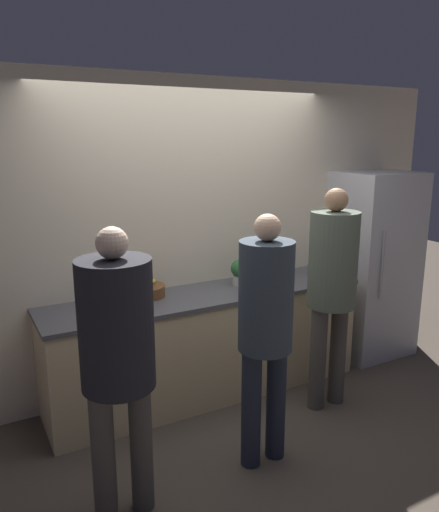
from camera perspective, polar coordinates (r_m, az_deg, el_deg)
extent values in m
plane|color=#4C4238|center=(4.15, 1.00, -17.23)|extent=(14.00, 14.00, 0.00)
cube|color=beige|center=(4.24, -3.41, 2.32)|extent=(5.20, 0.06, 2.60)
cube|color=beige|center=(4.24, -1.42, -10.09)|extent=(2.66, 0.62, 0.85)
cube|color=#4C4C51|center=(4.08, -1.46, -4.40)|extent=(2.69, 0.65, 0.03)
cube|color=#B7B7BC|center=(5.12, 17.09, -0.92)|extent=(0.74, 0.62, 1.80)
cylinder|color=#99999E|center=(4.72, 18.09, -1.06)|extent=(0.02, 0.02, 0.63)
cylinder|color=#4C4742|center=(3.03, -13.12, -21.46)|extent=(0.13, 0.13, 0.81)
cylinder|color=#4C4742|center=(3.08, -8.93, -20.60)|extent=(0.13, 0.13, 0.81)
cylinder|color=black|center=(2.70, -11.73, -7.65)|extent=(0.40, 0.40, 0.71)
sphere|color=beige|center=(2.58, -12.19, 1.47)|extent=(0.17, 0.17, 0.17)
cylinder|color=#232838|center=(3.39, 3.64, -17.05)|extent=(0.13, 0.13, 0.80)
cylinder|color=#232838|center=(3.48, 6.41, -16.22)|extent=(0.13, 0.13, 0.80)
cylinder|color=#333D47|center=(3.12, 5.33, -4.61)|extent=(0.35, 0.35, 0.70)
sphere|color=#DBAD89|center=(3.02, 5.51, 3.26)|extent=(0.17, 0.17, 0.17)
cylinder|color=#4C4742|center=(4.08, 11.17, -11.41)|extent=(0.13, 0.13, 0.84)
cylinder|color=#4C4742|center=(4.20, 13.35, -10.75)|extent=(0.13, 0.13, 0.84)
cylinder|color=#515B4C|center=(3.88, 12.86, -0.41)|extent=(0.37, 0.37, 0.74)
sphere|color=#936B4C|center=(3.80, 13.22, 6.28)|extent=(0.18, 0.18, 0.18)
cylinder|color=brown|center=(4.00, -8.39, -3.97)|extent=(0.30, 0.30, 0.09)
ellipsoid|color=yellow|center=(4.00, -7.91, -3.01)|extent=(0.15, 0.12, 0.04)
cylinder|color=#3D424C|center=(4.57, 7.62, -1.36)|extent=(0.11, 0.11, 0.15)
cylinder|color=#99754C|center=(4.54, 7.54, -0.26)|extent=(0.01, 0.05, 0.20)
cylinder|color=#99754C|center=(4.56, 7.72, -0.22)|extent=(0.03, 0.04, 0.20)
cylinder|color=#99754C|center=(4.54, 7.74, -0.28)|extent=(0.04, 0.01, 0.20)
cylinder|color=#333338|center=(4.34, 4.14, -2.16)|extent=(0.06, 0.06, 0.14)
cylinder|color=#333338|center=(4.32, 4.16, -1.03)|extent=(0.03, 0.03, 0.04)
cylinder|color=black|center=(4.31, 4.16, -0.65)|extent=(0.03, 0.03, 0.02)
cylinder|color=#335184|center=(4.66, 10.59, -1.53)|extent=(0.09, 0.09, 0.10)
cylinder|color=beige|center=(4.27, 2.31, -2.79)|extent=(0.12, 0.12, 0.08)
sphere|color=#2D6B33|center=(4.24, 2.33, -1.42)|extent=(0.15, 0.15, 0.15)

